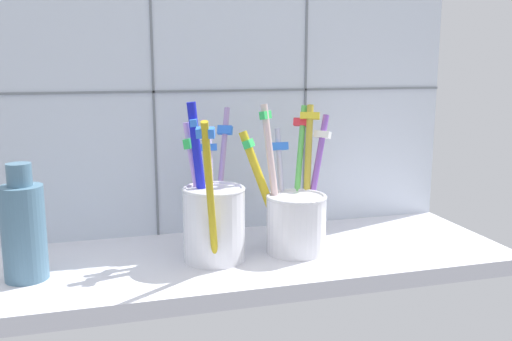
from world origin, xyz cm
name	(u,v)px	position (x,y,z in cm)	size (l,w,h in cm)	color
counter_slab	(254,261)	(0.00, 0.00, 1.00)	(64.00, 22.00, 2.00)	silver
tile_wall_back	(230,84)	(0.00, 12.00, 22.50)	(64.00, 2.20, 45.00)	silver
toothbrush_cup_left	(213,216)	(-5.28, -0.73, 7.33)	(7.60, 16.57, 18.94)	white
toothbrush_cup_right	(295,214)	(5.20, -0.40, 6.72)	(12.97, 11.03, 18.42)	silver
ceramic_vase	(24,229)	(-26.27, -1.30, 7.68)	(4.65, 4.65, 12.91)	slate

